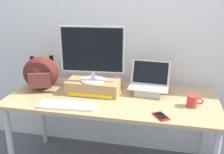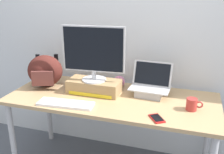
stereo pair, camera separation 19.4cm
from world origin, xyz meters
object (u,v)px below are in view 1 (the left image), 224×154
at_px(coffee_mug, 192,101).
at_px(cell_phone, 161,116).
at_px(desktop_monitor, 92,54).
at_px(toner_box_yellow, 93,87).
at_px(open_laptop, 149,87).
at_px(external_keyboard, 67,105).
at_px(messenger_backpack, 41,73).
at_px(plush_toy, 117,81).

bearing_deg(coffee_mug, cell_phone, -135.86).
distance_m(desktop_monitor, cell_phone, 0.77).
height_order(toner_box_yellow, cell_phone, toner_box_yellow).
distance_m(toner_box_yellow, desktop_monitor, 0.30).
xyz_separation_m(open_laptop, cell_phone, (0.12, -0.42, -0.05)).
distance_m(external_keyboard, cell_phone, 0.73).
relative_size(external_keyboard, messenger_backpack, 1.22).
height_order(open_laptop, cell_phone, open_laptop).
bearing_deg(desktop_monitor, messenger_backpack, 173.17).
bearing_deg(toner_box_yellow, coffee_mug, -6.76).
bearing_deg(toner_box_yellow, cell_phone, -28.26).
bearing_deg(external_keyboard, toner_box_yellow, 62.99).
bearing_deg(coffee_mug, toner_box_yellow, 173.24).
xyz_separation_m(toner_box_yellow, plush_toy, (0.17, 0.19, -0.00)).
distance_m(toner_box_yellow, messenger_backpack, 0.50).
bearing_deg(messenger_backpack, toner_box_yellow, -21.49).
relative_size(desktop_monitor, external_keyboard, 1.17).
height_order(desktop_monitor, cell_phone, desktop_monitor).
relative_size(open_laptop, external_keyboard, 0.76).
distance_m(messenger_backpack, plush_toy, 0.69).
height_order(toner_box_yellow, open_laptop, open_laptop).
xyz_separation_m(open_laptop, external_keyboard, (-0.60, -0.40, -0.05)).
height_order(external_keyboard, plush_toy, plush_toy).
distance_m(toner_box_yellow, external_keyboard, 0.33).
height_order(desktop_monitor, messenger_backpack, desktop_monitor).
bearing_deg(external_keyboard, open_laptop, 29.12).
bearing_deg(open_laptop, external_keyboard, -142.76).
xyz_separation_m(toner_box_yellow, cell_phone, (0.60, -0.32, -0.05)).
bearing_deg(toner_box_yellow, desktop_monitor, -83.30).
distance_m(desktop_monitor, external_keyboard, 0.48).
relative_size(desktop_monitor, messenger_backpack, 1.42).
relative_size(external_keyboard, cell_phone, 3.04).
bearing_deg(desktop_monitor, plush_toy, 43.72).
relative_size(external_keyboard, coffee_mug, 3.67).
bearing_deg(desktop_monitor, coffee_mug, -11.59).
relative_size(open_laptop, messenger_backpack, 0.93).
distance_m(desktop_monitor, coffee_mug, 0.89).
height_order(toner_box_yellow, coffee_mug, toner_box_yellow).
xyz_separation_m(desktop_monitor, open_laptop, (0.48, 0.10, -0.30)).
relative_size(messenger_backpack, coffee_mug, 3.01).
distance_m(external_keyboard, coffee_mug, 0.98).
bearing_deg(coffee_mug, desktop_monitor, 173.31).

